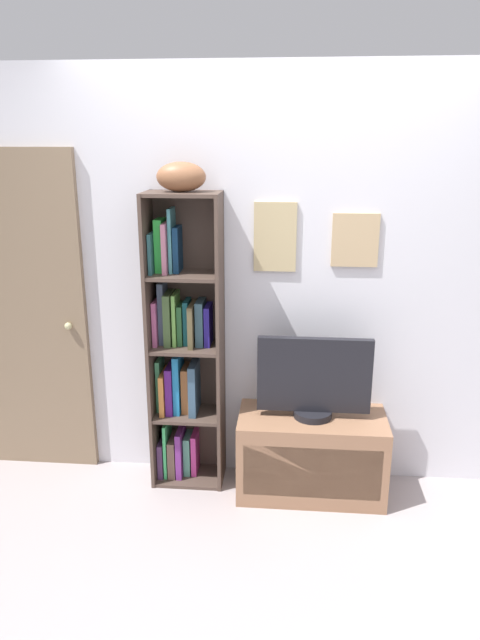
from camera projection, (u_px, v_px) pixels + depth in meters
name	position (u px, v px, depth m)	size (l,w,h in m)	color
ground	(274.00, 603.00, 2.70)	(5.20, 5.20, 0.04)	#9C9192
back_wall	(285.00, 284.00, 3.41)	(4.80, 0.08, 2.41)	silver
bookshelf	(182.00, 354.00, 3.45)	(0.42, 0.27, 1.74)	#48382F
football	(181.00, 177.00, 3.11)	(0.26, 0.16, 0.16)	brown
tv_stand	(311.00, 454.00, 3.45)	(0.85, 0.42, 0.49)	#8D6448
television	(314.00, 379.00, 3.31)	(0.64, 0.22, 0.48)	black
door	(20.00, 317.00, 3.56)	(0.82, 0.09, 1.97)	#7C664E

